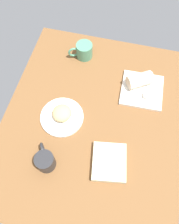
{
  "coord_description": "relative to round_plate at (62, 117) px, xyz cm",
  "views": [
    {
      "loc": [
        -48.08,
        -9.62,
        109.3
      ],
      "look_at": [
        2.16,
        2.51,
        7.0
      ],
      "focal_mm": 36.87,
      "sensor_mm": 36.0,
      "label": 1
    }
  ],
  "objects": [
    {
      "name": "dining_table",
      "position": [
        2.73,
        -15.63,
        -2.7
      ],
      "size": [
        110.0,
        90.0,
        4.0
      ],
      "primitive_type": "cube",
      "color": "brown",
      "rests_on": "ground"
    },
    {
      "name": "round_plate",
      "position": [
        0.0,
        0.0,
        0.0
      ],
      "size": [
        21.72,
        21.72,
        1.4
      ],
      "primitive_type": "cylinder",
      "color": "white",
      "rests_on": "dining_table"
    },
    {
      "name": "scone_pastry",
      "position": [
        0.6,
        -0.12,
        3.3
      ],
      "size": [
        10.37,
        10.2,
        5.2
      ],
      "primitive_type": "ellipsoid",
      "rotation": [
        0.0,
        0.0,
        3.21
      ],
      "color": "tan",
      "rests_on": "round_plate"
    },
    {
      "name": "square_plate",
      "position": [
        25.28,
        -37.03,
        0.1
      ],
      "size": [
        22.45,
        22.45,
        1.6
      ],
      "primitive_type": "cube",
      "rotation": [
        0.0,
        0.0,
        0.03
      ],
      "color": "silver",
      "rests_on": "dining_table"
    },
    {
      "name": "sauce_cup",
      "position": [
        21.46,
        -40.09,
        1.99
      ],
      "size": [
        4.64,
        4.64,
        2.01
      ],
      "color": "silver",
      "rests_on": "square_plate"
    },
    {
      "name": "breakfast_wrap",
      "position": [
        28.34,
        -34.59,
        4.47
      ],
      "size": [
        13.07,
        14.92,
        7.14
      ],
      "primitive_type": "cylinder",
      "rotation": [
        1.57,
        0.0,
        3.71
      ],
      "color": "beige",
      "rests_on": "square_plate"
    },
    {
      "name": "book_stack",
      "position": [
        -17.2,
        -27.68,
        0.93
      ],
      "size": [
        19.82,
        17.81,
        3.25
      ],
      "color": "beige",
      "rests_on": "dining_table"
    },
    {
      "name": "coffee_mug",
      "position": [
        -24.05,
        0.18,
        3.89
      ],
      "size": [
        12.45,
        9.37,
        8.96
      ],
      "color": "#262628",
      "rests_on": "dining_table"
    },
    {
      "name": "second_mug",
      "position": [
        41.37,
        -0.91,
        3.85
      ],
      "size": [
        9.22,
        13.37,
        8.9
      ],
      "color": "#4C8C6B",
      "rests_on": "dining_table"
    }
  ]
}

